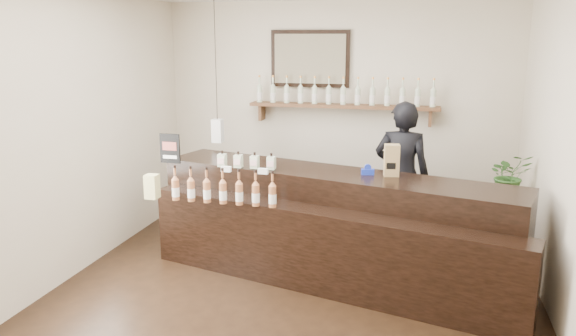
% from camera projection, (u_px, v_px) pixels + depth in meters
% --- Properties ---
extents(ground, '(5.00, 5.00, 0.00)m').
position_uv_depth(ground, '(291.00, 296.00, 5.22)').
color(ground, black).
rests_on(ground, ground).
extents(room_shell, '(5.00, 5.00, 5.00)m').
position_uv_depth(room_shell, '(292.00, 114.00, 4.83)').
color(room_shell, beige).
rests_on(room_shell, ground).
extents(back_wall_decor, '(2.66, 0.96, 1.69)m').
position_uv_depth(back_wall_decor, '(324.00, 85.00, 7.10)').
color(back_wall_decor, brown).
rests_on(back_wall_decor, ground).
extents(counter, '(3.77, 1.93, 1.21)m').
position_uv_depth(counter, '(329.00, 229.00, 5.58)').
color(counter, black).
rests_on(counter, ground).
extents(promo_sign, '(0.23, 0.03, 0.32)m').
position_uv_depth(promo_sign, '(170.00, 149.00, 5.95)').
color(promo_sign, black).
rests_on(promo_sign, counter).
extents(paper_bag, '(0.16, 0.13, 0.31)m').
position_uv_depth(paper_bag, '(392.00, 160.00, 5.39)').
color(paper_bag, '#A1814E').
rests_on(paper_bag, counter).
extents(tape_dispenser, '(0.13, 0.07, 0.11)m').
position_uv_depth(tape_dispenser, '(368.00, 171.00, 5.47)').
color(tape_dispenser, '#192FAF').
rests_on(tape_dispenser, counter).
extents(side_cabinet, '(0.43, 0.55, 0.73)m').
position_uv_depth(side_cabinet, '(504.00, 230.00, 5.93)').
color(side_cabinet, brown).
rests_on(side_cabinet, ground).
extents(potted_plant, '(0.50, 0.46, 0.46)m').
position_uv_depth(potted_plant, '(509.00, 175.00, 5.80)').
color(potted_plant, '#346428').
rests_on(potted_plant, side_cabinet).
extents(shopkeeper, '(0.72, 0.50, 1.89)m').
position_uv_depth(shopkeeper, '(402.00, 166.00, 6.26)').
color(shopkeeper, black).
rests_on(shopkeeper, ground).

